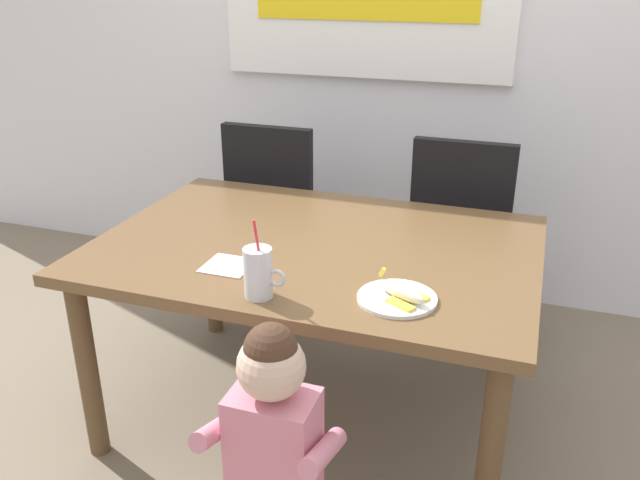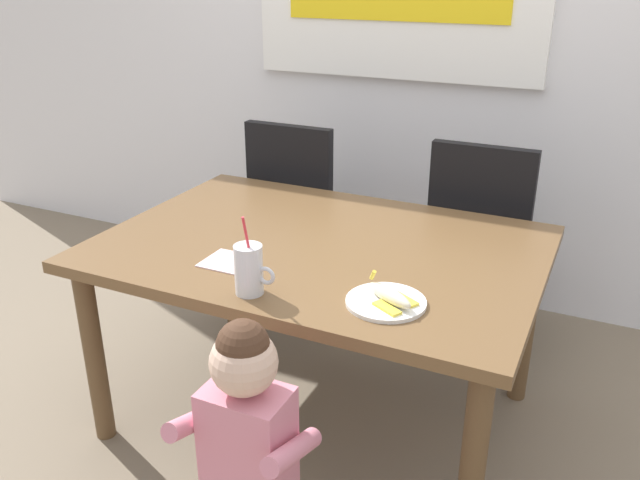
{
  "view_description": "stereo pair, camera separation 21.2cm",
  "coord_description": "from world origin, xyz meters",
  "px_view_note": "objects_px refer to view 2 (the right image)",
  "views": [
    {
      "loc": [
        0.69,
        -1.95,
        1.62
      ],
      "look_at": [
        0.05,
        -0.11,
        0.79
      ],
      "focal_mm": 36.66,
      "sensor_mm": 36.0,
      "label": 1
    },
    {
      "loc": [
        0.89,
        -1.87,
        1.62
      ],
      "look_at": [
        0.05,
        -0.11,
        0.79
      ],
      "focal_mm": 36.66,
      "sensor_mm": 36.0,
      "label": 2
    }
  ],
  "objects_px": {
    "snack_plate": "(386,302)",
    "paper_napkin": "(228,261)",
    "dining_table": "(320,265)",
    "peeled_banana": "(390,296)",
    "dining_chair_right": "(482,234)",
    "toddler_standing": "(247,429)",
    "dining_chair_left": "(301,206)",
    "milk_cup": "(249,272)"
  },
  "relations": [
    {
      "from": "snack_plate",
      "to": "dining_chair_right",
      "type": "bearing_deg",
      "value": 87.36
    },
    {
      "from": "dining_table",
      "to": "snack_plate",
      "type": "height_order",
      "value": "snack_plate"
    },
    {
      "from": "dining_chair_right",
      "to": "peeled_banana",
      "type": "relative_size",
      "value": 5.66
    },
    {
      "from": "dining_chair_left",
      "to": "milk_cup",
      "type": "bearing_deg",
      "value": 110.12
    },
    {
      "from": "dining_table",
      "to": "peeled_banana",
      "type": "xyz_separation_m",
      "value": [
        0.37,
        -0.32,
        0.12
      ]
    },
    {
      "from": "peeled_banana",
      "to": "paper_napkin",
      "type": "height_order",
      "value": "peeled_banana"
    },
    {
      "from": "snack_plate",
      "to": "paper_napkin",
      "type": "height_order",
      "value": "snack_plate"
    },
    {
      "from": "dining_chair_left",
      "to": "paper_napkin",
      "type": "xyz_separation_m",
      "value": [
        0.25,
        -1.02,
        0.19
      ]
    },
    {
      "from": "milk_cup",
      "to": "paper_napkin",
      "type": "height_order",
      "value": "milk_cup"
    },
    {
      "from": "dining_chair_right",
      "to": "paper_napkin",
      "type": "bearing_deg",
      "value": 59.53
    },
    {
      "from": "snack_plate",
      "to": "dining_table",
      "type": "bearing_deg",
      "value": 138.47
    },
    {
      "from": "dining_chair_right",
      "to": "paper_napkin",
      "type": "xyz_separation_m",
      "value": [
        -0.61,
        -1.04,
        0.19
      ]
    },
    {
      "from": "toddler_standing",
      "to": "snack_plate",
      "type": "height_order",
      "value": "toddler_standing"
    },
    {
      "from": "dining_chair_left",
      "to": "toddler_standing",
      "type": "bearing_deg",
      "value": 111.97
    },
    {
      "from": "dining_table",
      "to": "milk_cup",
      "type": "relative_size",
      "value": 5.98
    },
    {
      "from": "dining_table",
      "to": "toddler_standing",
      "type": "xyz_separation_m",
      "value": [
        0.15,
        -0.74,
        -0.12
      ]
    },
    {
      "from": "dining_chair_left",
      "to": "dining_chair_right",
      "type": "bearing_deg",
      "value": -178.55
    },
    {
      "from": "dining_chair_right",
      "to": "peeled_banana",
      "type": "distance_m",
      "value": 1.11
    },
    {
      "from": "dining_chair_left",
      "to": "dining_chair_right",
      "type": "distance_m",
      "value": 0.86
    },
    {
      "from": "dining_table",
      "to": "milk_cup",
      "type": "height_order",
      "value": "milk_cup"
    },
    {
      "from": "milk_cup",
      "to": "dining_table",
      "type": "bearing_deg",
      "value": 86.51
    },
    {
      "from": "dining_chair_left",
      "to": "snack_plate",
      "type": "bearing_deg",
      "value": 127.36
    },
    {
      "from": "dining_table",
      "to": "milk_cup",
      "type": "xyz_separation_m",
      "value": [
        -0.03,
        -0.42,
        0.15
      ]
    },
    {
      "from": "paper_napkin",
      "to": "peeled_banana",
      "type": "bearing_deg",
      "value": -5.22
    },
    {
      "from": "milk_cup",
      "to": "snack_plate",
      "type": "height_order",
      "value": "milk_cup"
    },
    {
      "from": "dining_chair_right",
      "to": "toddler_standing",
      "type": "distance_m",
      "value": 1.53
    },
    {
      "from": "toddler_standing",
      "to": "snack_plate",
      "type": "relative_size",
      "value": 3.64
    },
    {
      "from": "paper_napkin",
      "to": "dining_table",
      "type": "bearing_deg",
      "value": 53.02
    },
    {
      "from": "dining_chair_right",
      "to": "snack_plate",
      "type": "relative_size",
      "value": 4.17
    },
    {
      "from": "dining_table",
      "to": "dining_chair_right",
      "type": "relative_size",
      "value": 1.56
    },
    {
      "from": "dining_chair_left",
      "to": "milk_cup",
      "type": "height_order",
      "value": "milk_cup"
    },
    {
      "from": "dining_table",
      "to": "toddler_standing",
      "type": "relative_size",
      "value": 1.79
    },
    {
      "from": "dining_table",
      "to": "dining_chair_left",
      "type": "height_order",
      "value": "dining_chair_left"
    },
    {
      "from": "dining_table",
      "to": "toddler_standing",
      "type": "distance_m",
      "value": 0.77
    },
    {
      "from": "dining_table",
      "to": "paper_napkin",
      "type": "height_order",
      "value": "paper_napkin"
    },
    {
      "from": "toddler_standing",
      "to": "paper_napkin",
      "type": "height_order",
      "value": "toddler_standing"
    },
    {
      "from": "dining_table",
      "to": "dining_chair_left",
      "type": "bearing_deg",
      "value": 121.31
    },
    {
      "from": "milk_cup",
      "to": "peeled_banana",
      "type": "relative_size",
      "value": 1.48
    },
    {
      "from": "dining_chair_left",
      "to": "toddler_standing",
      "type": "distance_m",
      "value": 1.6
    },
    {
      "from": "dining_chair_left",
      "to": "milk_cup",
      "type": "xyz_separation_m",
      "value": [
        0.43,
        -1.17,
        0.25
      ]
    },
    {
      "from": "dining_table",
      "to": "peeled_banana",
      "type": "distance_m",
      "value": 0.5
    },
    {
      "from": "dining_table",
      "to": "dining_chair_right",
      "type": "xyz_separation_m",
      "value": [
        0.41,
        0.77,
        -0.1
      ]
    }
  ]
}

